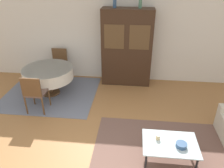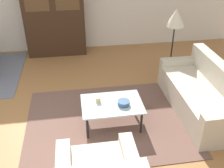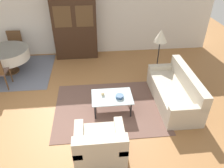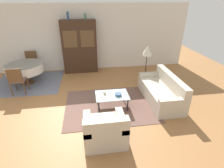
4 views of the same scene
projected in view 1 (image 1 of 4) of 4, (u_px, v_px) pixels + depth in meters
The scene contains 12 objects.
wall_back at pixel (113, 34), 6.17m from camera, with size 10.00×0.06×2.70m.
area_rug at pixel (164, 156), 3.94m from camera, with size 2.59×2.05×0.01m.
dining_rug at pixel (51, 93), 5.92m from camera, with size 2.40×2.07×0.01m.
coffee_table at pixel (170, 145), 3.69m from camera, with size 0.92×0.65×0.40m.
display_cabinet at pixel (127, 48), 6.02m from camera, with size 1.37×0.48×2.11m.
dining_table at pixel (48, 73), 5.66m from camera, with size 1.30×1.30×0.73m.
dining_chair_near at pixel (34, 92), 4.92m from camera, with size 0.44×0.44×0.93m.
dining_chair_far at pixel (59, 63), 6.44m from camera, with size 0.44×0.44×0.93m.
cup at pixel (158, 137), 3.74m from camera, with size 0.07×0.07×0.08m.
bowl at pixel (181, 145), 3.58m from camera, with size 0.18×0.18×0.07m.
vase_tall at pixel (115, 2), 5.49m from camera, with size 0.09×0.09×0.29m.
vase_short at pixel (140, 4), 5.45m from camera, with size 0.08×0.08×0.22m.
Camera 1 is at (0.62, -2.45, 3.01)m, focal length 35.00 mm.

